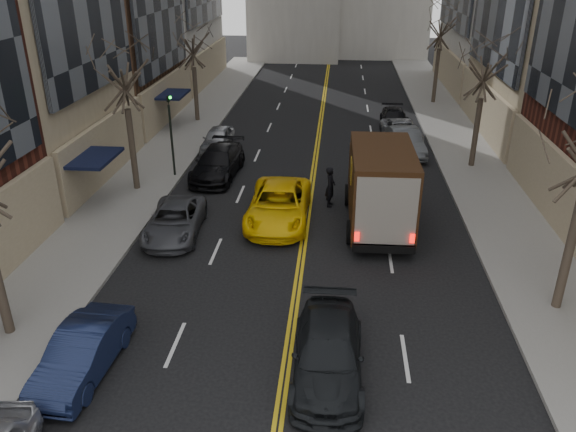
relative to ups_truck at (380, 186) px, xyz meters
name	(u,v)px	position (x,y,z in m)	size (l,w,h in m)	color
sidewalk_left	(172,146)	(-12.13, 9.97, -1.78)	(4.00, 66.00, 0.15)	slate
sidewalk_right	(467,155)	(5.87, 9.97, -1.78)	(4.00, 66.00, 0.15)	slate
tree_lf_mid	(121,58)	(-11.93, 2.97, 4.74)	(3.20, 3.20, 8.91)	#382D23
tree_lf_far	(192,34)	(-11.93, 15.97, 4.17)	(3.20, 3.20, 8.12)	#382D23
tree_rt_mid	(487,55)	(5.67, 7.97, 4.31)	(3.20, 3.20, 8.32)	#382D23
tree_rt_far	(443,15)	(5.67, 22.97, 4.88)	(3.20, 3.20, 9.11)	#382D23
traffic_signal	(171,126)	(-10.53, 4.97, 0.96)	(0.29, 0.26, 4.70)	black
ups_truck	(380,186)	(0.00, 0.00, 0.00)	(2.86, 6.78, 3.69)	black
observer_sedan	(328,353)	(-1.93, -9.90, -1.15)	(2.02, 4.90, 1.42)	black
taxi	(279,205)	(-4.38, 0.06, -1.06)	(2.64, 5.72, 1.59)	yellow
pedestrian	(330,187)	(-2.13, 1.96, -0.89)	(0.71, 0.46, 1.94)	black
parked_lf_b	(83,352)	(-8.85, -10.47, -1.17)	(1.45, 4.16, 1.37)	#111A38
parked_lf_c	(175,221)	(-8.65, -1.67, -1.21)	(2.15, 4.67, 1.30)	#45474C
parked_lf_d	(218,163)	(-8.23, 5.36, -1.09)	(2.15, 5.29, 1.54)	black
parked_lf_e	(218,139)	(-9.17, 9.85, -1.18)	(1.60, 3.99, 1.36)	#9FA1A6
parked_rt_a	(405,142)	(2.14, 10.02, -1.10)	(1.61, 4.62, 1.52)	#515459
parked_rt_b	(401,131)	(2.15, 12.59, -1.21)	(2.17, 4.70, 1.31)	#A1A4A9
parked_rt_c	(394,119)	(1.97, 15.60, -1.22)	(1.78, 4.39, 1.27)	black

